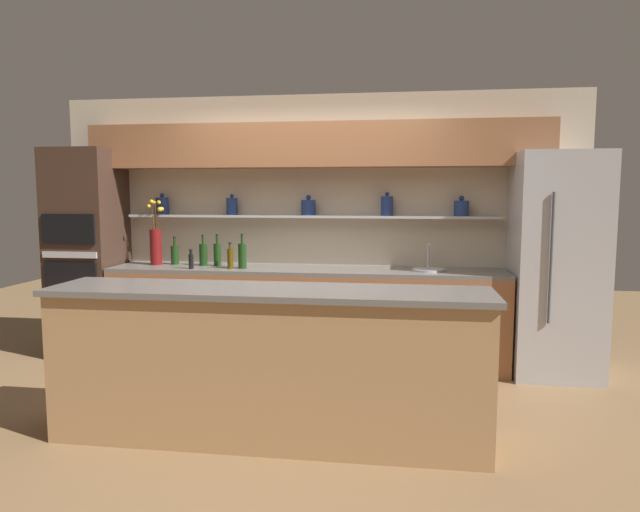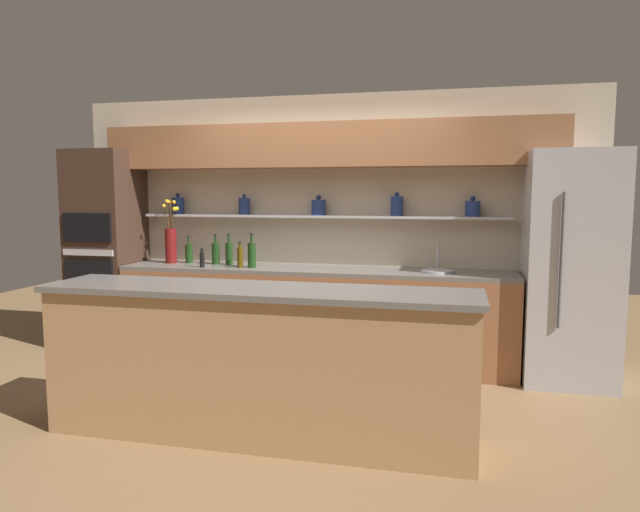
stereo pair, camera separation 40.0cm
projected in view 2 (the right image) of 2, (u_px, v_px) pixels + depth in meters
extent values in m
plane|color=olive|center=(281.00, 408.00, 4.35)|extent=(12.00, 12.00, 0.00)
cube|color=beige|center=(327.00, 227.00, 5.75)|extent=(5.20, 0.10, 2.60)
cube|color=#B7B7BC|center=(318.00, 216.00, 5.62)|extent=(3.68, 0.18, 0.02)
cylinder|color=navy|center=(178.00, 206.00, 5.95)|extent=(0.13, 0.13, 0.17)
sphere|color=navy|center=(178.00, 195.00, 5.94)|extent=(0.04, 0.04, 0.04)
cylinder|color=navy|center=(244.00, 206.00, 5.78)|extent=(0.11, 0.11, 0.17)
sphere|color=navy|center=(244.00, 196.00, 5.77)|extent=(0.04, 0.04, 0.04)
cylinder|color=navy|center=(319.00, 208.00, 5.60)|extent=(0.14, 0.14, 0.15)
sphere|color=navy|center=(319.00, 197.00, 5.59)|extent=(0.05, 0.05, 0.05)
cylinder|color=navy|center=(397.00, 206.00, 5.42)|extent=(0.12, 0.12, 0.19)
sphere|color=navy|center=(397.00, 194.00, 5.41)|extent=(0.04, 0.04, 0.04)
cylinder|color=navy|center=(473.00, 209.00, 5.26)|extent=(0.14, 0.14, 0.14)
sphere|color=navy|center=(473.00, 198.00, 5.25)|extent=(0.05, 0.05, 0.05)
cube|color=#99603D|center=(322.00, 146.00, 5.45)|extent=(4.42, 0.34, 0.42)
cube|color=#99603D|center=(313.00, 317.00, 5.51)|extent=(3.78, 0.62, 0.88)
cube|color=slate|center=(313.00, 270.00, 5.46)|extent=(3.78, 0.62, 0.04)
cube|color=tan|center=(258.00, 366.00, 3.79)|extent=(2.85, 0.55, 0.98)
cube|color=slate|center=(257.00, 290.00, 3.74)|extent=(2.91, 0.61, 0.04)
cube|color=#B7B7BC|center=(570.00, 268.00, 4.89)|extent=(0.75, 0.70, 2.00)
cylinder|color=#4C4C51|center=(561.00, 261.00, 4.55)|extent=(0.02, 0.02, 1.10)
cube|color=#3D281E|center=(107.00, 251.00, 5.96)|extent=(0.63, 0.62, 2.07)
cube|color=black|center=(89.00, 279.00, 5.68)|extent=(0.53, 0.02, 0.40)
cube|color=black|center=(87.00, 227.00, 5.62)|extent=(0.53, 0.02, 0.28)
cube|color=#B7B7BC|center=(88.00, 253.00, 5.65)|extent=(0.56, 0.02, 0.06)
cylinder|color=maroon|center=(171.00, 246.00, 5.86)|extent=(0.12, 0.12, 0.35)
cylinder|color=#4C3319|center=(168.00, 217.00, 5.81)|extent=(0.04, 0.03, 0.23)
sphere|color=yellow|center=(164.00, 206.00, 5.77)|extent=(0.04, 0.04, 0.04)
cylinder|color=#4C3319|center=(170.00, 215.00, 5.83)|extent=(0.03, 0.04, 0.27)
sphere|color=yellow|center=(174.00, 202.00, 5.83)|extent=(0.04, 0.04, 0.04)
cylinder|color=#4C3319|center=(170.00, 215.00, 5.83)|extent=(0.03, 0.02, 0.27)
sphere|color=yellow|center=(170.00, 202.00, 5.85)|extent=(0.05, 0.05, 0.05)
cylinder|color=#4C3319|center=(170.00, 215.00, 5.83)|extent=(0.03, 0.05, 0.27)
sphere|color=yellow|center=(167.00, 201.00, 5.84)|extent=(0.04, 0.04, 0.04)
cylinder|color=#4C3319|center=(171.00, 219.00, 5.83)|extent=(0.01, 0.03, 0.20)
sphere|color=yellow|center=(174.00, 209.00, 5.82)|extent=(0.05, 0.05, 0.05)
cylinder|color=#4C3319|center=(173.00, 219.00, 5.84)|extent=(0.04, 0.04, 0.20)
sphere|color=yellow|center=(177.00, 209.00, 5.85)|extent=(0.04, 0.04, 0.04)
cylinder|color=#B7B7BC|center=(437.00, 271.00, 5.19)|extent=(0.30, 0.30, 0.02)
cylinder|color=#B7B7BC|center=(438.00, 257.00, 5.29)|extent=(0.02, 0.02, 0.22)
cylinder|color=#B7B7BC|center=(438.00, 245.00, 5.22)|extent=(0.02, 0.12, 0.02)
cylinder|color=#193814|center=(229.00, 254.00, 5.72)|extent=(0.07, 0.07, 0.22)
cylinder|color=#193814|center=(229.00, 239.00, 5.70)|extent=(0.02, 0.02, 0.08)
cylinder|color=black|center=(229.00, 234.00, 5.70)|extent=(0.03, 0.03, 0.01)
cylinder|color=#47380A|center=(240.00, 258.00, 5.50)|extent=(0.06, 0.06, 0.19)
cylinder|color=#47380A|center=(240.00, 246.00, 5.49)|extent=(0.03, 0.03, 0.05)
cylinder|color=black|center=(240.00, 242.00, 5.48)|extent=(0.03, 0.03, 0.01)
cylinder|color=#193814|center=(189.00, 254.00, 5.87)|extent=(0.08, 0.08, 0.19)
cylinder|color=#193814|center=(189.00, 241.00, 5.86)|extent=(0.02, 0.02, 0.08)
cylinder|color=black|center=(189.00, 236.00, 5.85)|extent=(0.03, 0.03, 0.01)
cylinder|color=#193814|center=(216.00, 254.00, 5.76)|extent=(0.08, 0.08, 0.21)
cylinder|color=#193814|center=(215.00, 239.00, 5.74)|extent=(0.02, 0.02, 0.08)
cylinder|color=black|center=(215.00, 235.00, 5.74)|extent=(0.03, 0.03, 0.01)
cylinder|color=#193814|center=(252.00, 255.00, 5.50)|extent=(0.08, 0.08, 0.24)
cylinder|color=#193814|center=(252.00, 239.00, 5.48)|extent=(0.02, 0.02, 0.08)
cylinder|color=black|center=(252.00, 234.00, 5.48)|extent=(0.03, 0.03, 0.01)
cylinder|color=black|center=(202.00, 260.00, 5.52)|extent=(0.05, 0.05, 0.14)
cylinder|color=black|center=(202.00, 251.00, 5.51)|extent=(0.03, 0.03, 0.04)
cylinder|color=black|center=(202.00, 249.00, 5.51)|extent=(0.03, 0.03, 0.01)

